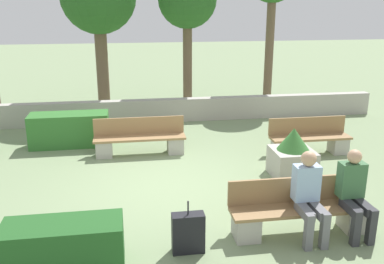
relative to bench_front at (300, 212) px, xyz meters
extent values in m
plane|color=gray|center=(-1.81, 2.02, -0.33)|extent=(60.00, 60.00, 0.00)
cube|color=#ADA89E|center=(-1.81, 6.64, 0.01)|extent=(13.50, 0.30, 0.66)
cube|color=#937047|center=(0.00, -0.05, 0.07)|extent=(2.17, 0.44, 0.05)
cube|color=#937047|center=(0.00, 0.19, 0.30)|extent=(2.17, 0.04, 0.40)
cube|color=#ADA89E|center=(-0.86, -0.05, -0.14)|extent=(0.36, 0.40, 0.37)
cube|color=#ADA89E|center=(0.86, -0.05, -0.14)|extent=(0.36, 0.40, 0.37)
cube|color=#937047|center=(-2.26, 3.87, 0.07)|extent=(2.09, 0.44, 0.05)
cube|color=#937047|center=(-2.26, 4.11, 0.30)|extent=(2.09, 0.04, 0.40)
cube|color=#ADA89E|center=(-3.07, 3.87, -0.14)|extent=(0.36, 0.40, 0.37)
cube|color=#ADA89E|center=(-1.45, 3.87, -0.14)|extent=(0.36, 0.40, 0.37)
cube|color=#937047|center=(1.61, 3.27, 0.07)|extent=(1.86, 0.44, 0.05)
cube|color=#937047|center=(1.61, 3.52, 0.30)|extent=(1.86, 0.04, 0.40)
cube|color=#ADA89E|center=(0.91, 3.27, -0.14)|extent=(0.36, 0.40, 0.37)
cube|color=#ADA89E|center=(2.31, 3.27, -0.14)|extent=(0.36, 0.40, 0.37)
cube|color=slate|center=(-0.06, -0.26, 0.16)|extent=(0.14, 0.46, 0.13)
cube|color=slate|center=(0.14, -0.26, 0.16)|extent=(0.14, 0.46, 0.13)
cube|color=slate|center=(-0.08, -0.49, -0.05)|extent=(0.11, 0.11, 0.55)
cube|color=slate|center=(0.16, -0.49, -0.05)|extent=(0.11, 0.11, 0.55)
cube|color=#9EBCE0|center=(0.04, -0.02, 0.50)|extent=(0.38, 0.22, 0.54)
sphere|color=tan|center=(0.04, -0.04, 0.88)|extent=(0.23, 0.23, 0.23)
cube|color=#333338|center=(0.66, -0.26, 0.16)|extent=(0.14, 0.46, 0.13)
cube|color=#333338|center=(0.86, -0.26, 0.16)|extent=(0.14, 0.46, 0.13)
cube|color=#333338|center=(0.64, -0.49, -0.05)|extent=(0.11, 0.11, 0.55)
cube|color=#333338|center=(0.88, -0.49, -0.05)|extent=(0.11, 0.11, 0.55)
cube|color=#3D6B42|center=(0.76, -0.02, 0.50)|extent=(0.38, 0.22, 0.54)
sphere|color=tan|center=(0.76, -0.04, 0.87)|extent=(0.21, 0.21, 0.21)
cube|color=#33702D|center=(-3.92, 4.79, 0.07)|extent=(1.87, 0.69, 0.80)
cube|color=#235623|center=(-3.42, -0.41, 0.00)|extent=(1.55, 0.63, 0.66)
cube|color=#ADA89E|center=(0.70, 2.10, -0.04)|extent=(0.81, 0.81, 0.57)
cone|color=#387533|center=(0.70, 2.10, 0.46)|extent=(0.64, 0.64, 0.45)
cube|color=black|center=(-1.76, -0.27, -0.04)|extent=(0.46, 0.20, 0.58)
cylinder|color=#333338|center=(-1.76, -0.27, 0.35)|extent=(0.02, 0.02, 0.20)
cylinder|color=brown|center=(-3.22, 8.25, 1.14)|extent=(0.38, 0.38, 2.93)
cylinder|color=brown|center=(-0.52, 8.16, 1.16)|extent=(0.29, 0.29, 2.97)
cylinder|color=brown|center=(2.30, 8.45, 1.53)|extent=(0.28, 0.28, 3.71)
camera|label=1|loc=(-2.53, -5.50, 3.06)|focal=40.00mm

